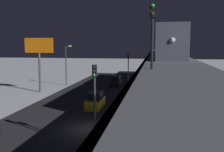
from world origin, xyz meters
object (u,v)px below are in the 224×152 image
traffic_light_mid (128,67)px  subway_train (165,42)px  sedan_black_3 (116,82)px  rail_signal (152,24)px  commercial_billboard (39,51)px  traffic_light_near (95,94)px  sedan_yellow (95,101)px

traffic_light_mid → subway_train: bearing=157.9°
subway_train → sedan_black_3: size_ratio=8.63×
subway_train → traffic_light_mid: bearing=-22.1°
rail_signal → traffic_light_mid: bearing=-81.3°
rail_signal → commercial_billboard: (18.62, -24.94, -2.30)m
traffic_light_near → rail_signal: bearing=145.7°
rail_signal → traffic_light_near: size_ratio=0.62×
subway_train → sedan_yellow: (8.77, 9.70, -7.39)m
commercial_billboard → traffic_light_mid: bearing=-168.7°
sedan_yellow → commercial_billboard: 15.90m
rail_signal → sedan_black_3: bearing=-77.8°
sedan_black_3 → traffic_light_mid: bearing=-61.6°
subway_train → traffic_light_near: 23.62m
sedan_yellow → sedan_black_3: size_ratio=1.02×
subway_train → rail_signal: bearing=86.4°
traffic_light_near → commercial_billboard: commercial_billboard is taller
traffic_light_mid → commercial_billboard: (14.36, 2.87, 2.63)m
sedan_yellow → subway_train: bearing=47.9°
subway_train → traffic_light_mid: subway_train is taller
subway_train → sedan_black_3: (8.77, -7.75, -7.39)m
traffic_light_mid → sedan_yellow: bearing=76.5°
sedan_black_3 → traffic_light_mid: 6.98m
sedan_black_3 → traffic_light_mid: traffic_light_mid is taller
subway_train → commercial_billboard: subway_train is taller
traffic_light_mid → commercial_billboard: commercial_billboard is taller
subway_train → traffic_light_near: bearing=75.4°
sedan_black_3 → sedan_yellow: bearing=-90.0°
sedan_black_3 → subway_train: bearing=-41.5°
sedan_black_3 → commercial_billboard: size_ratio=0.48×
sedan_black_3 → commercial_billboard: bearing=-144.3°
sedan_yellow → traffic_light_mid: (-2.90, -12.09, 3.40)m
traffic_light_near → subway_train: bearing=-104.6°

